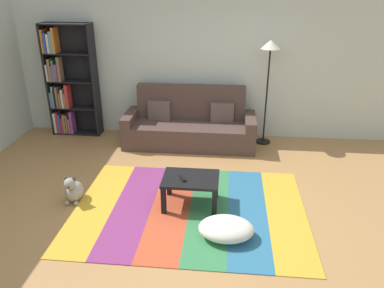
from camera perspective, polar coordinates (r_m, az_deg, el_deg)
The scene contains 10 objects.
ground_plane at distance 4.96m, azimuth -0.74°, elevation -9.27°, with size 14.00×14.00×0.00m, color #B27F4C.
back_wall at distance 6.84m, azimuth 1.63°, elevation 12.30°, with size 6.80×0.10×2.70m, color silver.
rug at distance 4.88m, azimuth -0.36°, elevation -9.81°, with size 2.92×2.17×0.01m.
couch at distance 6.63m, azimuth -0.32°, elevation 2.80°, with size 2.26×0.80×1.00m.
bookshelf at distance 7.29m, azimuth -18.45°, elevation 8.54°, with size 0.90×0.28×2.01m.
coffee_table at distance 4.80m, azimuth -0.20°, elevation -5.85°, with size 0.71×0.53×0.39m.
pouf at distance 4.36m, azimuth 5.18°, elevation -12.62°, with size 0.63×0.47×0.22m, color white.
dog at distance 5.21m, azimuth -17.42°, elevation -6.66°, with size 0.22×0.35×0.40m.
standing_lamp at distance 6.48m, azimuth 11.64°, elevation 12.53°, with size 0.32×0.32×1.79m.
tv_remote at distance 4.73m, azimuth -1.40°, elevation -5.22°, with size 0.04×0.15×0.02m, color black.
Camera 1 is at (0.48, -4.13, 2.70)m, focal length 35.32 mm.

